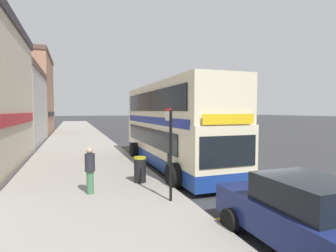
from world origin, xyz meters
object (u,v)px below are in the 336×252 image
object	(u,v)px
double_decker_bus	(172,128)
pedestrian_waiting_near_sign	(90,169)
bus_stop_sign	(170,147)
parked_car_white_far	(181,129)
litter_bin	(140,169)
parked_car_navy_distant	(304,216)

from	to	relation	value
double_decker_bus	pedestrian_waiting_near_sign	distance (m)	6.17
bus_stop_sign	parked_car_white_far	distance (m)	23.48
pedestrian_waiting_near_sign	double_decker_bus	bearing A→B (deg)	41.74
litter_bin	bus_stop_sign	bearing A→B (deg)	-80.85
double_decker_bus	litter_bin	bearing A→B (deg)	-129.05
parked_car_navy_distant	parked_car_white_far	world-z (taller)	same
parked_car_white_far	pedestrian_waiting_near_sign	world-z (taller)	pedestrian_waiting_near_sign
parked_car_navy_distant	litter_bin	distance (m)	6.50
pedestrian_waiting_near_sign	litter_bin	distance (m)	2.20
double_decker_bus	litter_bin	distance (m)	4.30
bus_stop_sign	double_decker_bus	bearing A→B (deg)	68.85
bus_stop_sign	pedestrian_waiting_near_sign	world-z (taller)	bus_stop_sign
parked_car_white_far	litter_bin	distance (m)	21.41
parked_car_white_far	double_decker_bus	bearing A→B (deg)	68.64
double_decker_bus	parked_car_navy_distant	size ratio (longest dim) A/B	2.66
bus_stop_sign	litter_bin	size ratio (longest dim) A/B	2.88
double_decker_bus	bus_stop_sign	distance (m)	6.00
parked_car_navy_distant	litter_bin	xyz separation A→B (m)	(-2.04, 6.17, -0.14)
double_decker_bus	parked_car_white_far	size ratio (longest dim) A/B	2.66
parked_car_navy_distant	pedestrian_waiting_near_sign	distance (m)	6.63
parked_car_navy_distant	parked_car_white_far	distance (m)	26.41
bus_stop_sign	parked_car_navy_distant	size ratio (longest dim) A/B	0.70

